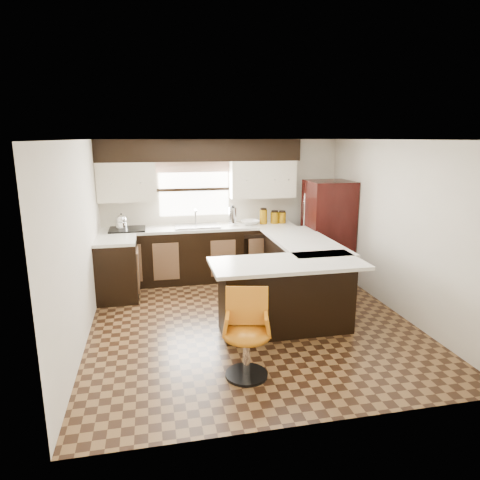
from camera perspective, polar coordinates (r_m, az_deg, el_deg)
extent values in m
plane|color=#49301A|center=(5.91, 1.42, -10.76)|extent=(4.40, 4.40, 0.00)
plane|color=silver|center=(5.39, 1.57, 13.22)|extent=(4.40, 4.40, 0.00)
plane|color=beige|center=(7.64, -2.34, 4.25)|extent=(4.40, 0.00, 4.40)
plane|color=beige|center=(3.51, 9.90, -7.16)|extent=(4.40, 0.00, 4.40)
plane|color=beige|center=(5.45, -20.54, -0.38)|extent=(0.00, 4.40, 4.40)
plane|color=beige|center=(6.34, 20.30, 1.50)|extent=(0.00, 4.40, 4.40)
cube|color=black|center=(7.45, -5.31, -1.95)|extent=(3.30, 0.60, 0.90)
cube|color=black|center=(6.80, -16.04, -3.93)|extent=(0.60, 0.70, 0.90)
cube|color=silver|center=(7.34, -5.39, 1.61)|extent=(3.30, 0.60, 0.04)
cube|color=silver|center=(6.68, -16.30, -0.06)|extent=(0.60, 0.70, 0.04)
cube|color=black|center=(7.32, -5.33, 11.82)|extent=(3.40, 0.35, 0.36)
cube|color=beige|center=(7.31, -14.87, 7.50)|extent=(0.94, 0.35, 0.64)
cube|color=beige|center=(7.55, 3.00, 8.11)|extent=(1.14, 0.35, 0.64)
cube|color=white|center=(7.51, -6.13, 6.72)|extent=(1.20, 0.02, 0.90)
cube|color=#D19B93|center=(7.43, -6.17, 9.67)|extent=(1.30, 0.06, 0.18)
cube|color=#B2B2B7|center=(7.31, -5.77, 1.85)|extent=(0.75, 0.45, 0.03)
cube|color=black|center=(7.36, 2.72, -2.25)|extent=(0.58, 0.03, 0.78)
cube|color=black|center=(7.28, -14.80, 1.40)|extent=(0.58, 0.50, 0.02)
cube|color=black|center=(6.55, 7.88, -4.19)|extent=(0.60, 1.95, 0.90)
cube|color=black|center=(5.52, 6.12, -7.57)|extent=(1.65, 0.60, 0.90)
cube|color=silver|center=(6.44, 8.43, -0.15)|extent=(0.84, 1.95, 0.04)
cube|color=silver|center=(5.28, 6.34, -3.13)|extent=(1.89, 0.84, 0.04)
cube|color=black|center=(7.51, 11.61, 1.18)|extent=(0.74, 0.71, 1.72)
cylinder|color=silver|center=(7.39, -0.99, 3.17)|extent=(0.14, 0.14, 0.31)
imported|color=white|center=(7.48, 1.35, 2.36)|extent=(0.34, 0.34, 0.08)
cylinder|color=#8E6007|center=(7.54, 3.13, 3.11)|extent=(0.13, 0.13, 0.25)
cylinder|color=#8E6007|center=(7.60, 4.64, 2.97)|extent=(0.14, 0.14, 0.20)
cylinder|color=#8E6007|center=(7.64, 5.63, 2.98)|extent=(0.13, 0.13, 0.19)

